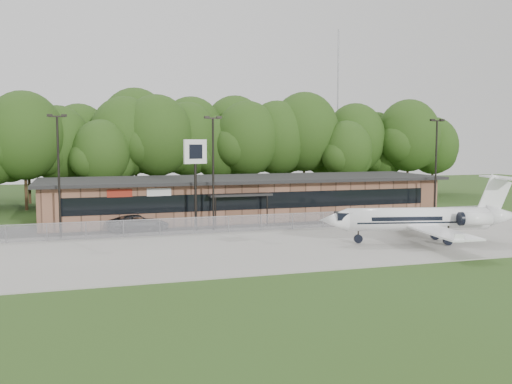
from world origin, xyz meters
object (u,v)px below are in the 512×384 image
object	(u,v)px
suv	(138,223)
pole_sign	(195,161)
business_jet	(424,220)
terminal	(244,197)

from	to	relation	value
suv	pole_sign	distance (m)	7.50
business_jet	pole_sign	size ratio (longest dim) A/B	1.94
business_jet	pole_sign	bearing A→B (deg)	156.47
suv	pole_sign	size ratio (longest dim) A/B	0.67
terminal	suv	bearing A→B (deg)	-152.62
terminal	pole_sign	size ratio (longest dim) A/B	5.01
terminal	suv	size ratio (longest dim) A/B	7.53
terminal	business_jet	world-z (taller)	business_jet
business_jet	suv	world-z (taller)	business_jet
business_jet	suv	size ratio (longest dim) A/B	2.91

